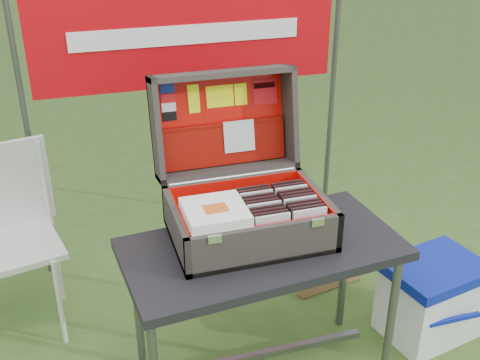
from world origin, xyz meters
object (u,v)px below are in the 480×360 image
object	(u,v)px
suitcase	(245,166)
cardboard_box	(329,254)
table	(261,314)
cooler	(431,298)
chair	(13,249)

from	to	relation	value
suitcase	cardboard_box	distance (m)	1.07
table	cooler	xyz separation A→B (m)	(0.89, 0.04, -0.15)
table	chair	world-z (taller)	chair
table	cooler	distance (m)	0.90
suitcase	cooler	distance (m)	1.22
suitcase	cardboard_box	world-z (taller)	suitcase
chair	cardboard_box	bearing A→B (deg)	-17.46
chair	cardboard_box	world-z (taller)	chair
suitcase	table	bearing A→B (deg)	-77.01
cooler	cardboard_box	size ratio (longest dim) A/B	1.12
suitcase	cardboard_box	bearing A→B (deg)	33.28
table	cooler	bearing A→B (deg)	-2.43
suitcase	chair	distance (m)	1.23
suitcase	cardboard_box	xyz separation A→B (m)	(0.60, 0.40, -0.79)
cardboard_box	chair	bearing A→B (deg)	164.61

